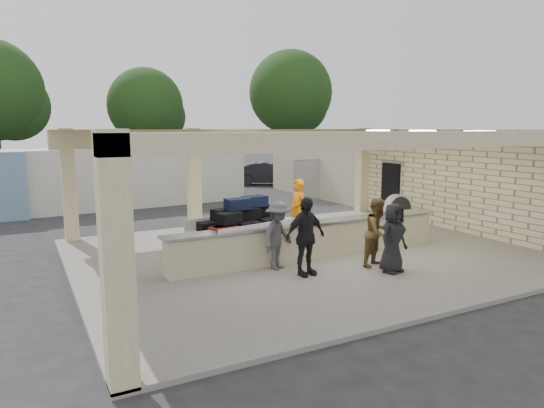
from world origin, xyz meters
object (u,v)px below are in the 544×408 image
car_white_b (380,172)px  container_white (112,178)px  luggage_cart (243,225)px  drum_fan (397,209)px  passenger_c (278,236)px  passenger_d (393,238)px  baggage_counter (312,240)px  baggage_handler (298,210)px  passenger_a (378,232)px  car_white_a (320,175)px  car_dark (269,174)px  passenger_b (305,236)px

car_white_b → container_white: 16.77m
luggage_cart → car_white_b: 19.51m
luggage_cart → drum_fan: (6.62, 1.28, -0.27)m
luggage_cart → passenger_c: passenger_c is taller
drum_fan → passenger_d: passenger_d is taller
baggage_counter → car_white_b: bearing=44.3°
passenger_d → baggage_handler: bearing=84.3°
drum_fan → passenger_d: bearing=-128.1°
container_white → baggage_handler: bearing=-74.6°
passenger_a → car_white_a: 17.46m
passenger_d → car_white_b: passenger_d is taller
luggage_cart → baggage_handler: 2.34m
drum_fan → passenger_c: passenger_c is taller
passenger_a → car_white_b: 19.33m
car_dark → passenger_a: bearing=-171.5°
car_white_a → passenger_a: bearing=141.3°
baggage_counter → car_white_a: size_ratio=1.61×
car_white_b → passenger_c: bearing=119.6°
drum_fan → car_dark: car_dark is taller
passenger_a → passenger_c: bearing=141.6°
drum_fan → baggage_counter: bearing=-150.5°
passenger_b → passenger_d: passenger_b is taller
passenger_d → passenger_a: bearing=74.9°
container_white → luggage_cart: bearing=-86.8°
passenger_c → car_white_a: (10.73, 14.41, -0.22)m
baggage_counter → passenger_d: bearing=-63.7°
container_white → car_white_a: bearing=4.2°
drum_fan → passenger_a: passenger_a is taller
baggage_handler → passenger_a: baggage_handler is taller
drum_fan → container_white: bearing=135.4°
luggage_cart → drum_fan: size_ratio=2.73×
luggage_cart → passenger_c: bearing=-92.1°
car_dark → passenger_c: bearing=-179.3°
car_dark → baggage_counter: bearing=-176.2°
passenger_b → car_dark: bearing=58.9°
passenger_a → passenger_d: (-0.04, -0.60, -0.02)m
baggage_handler → car_dark: 15.73m
passenger_b → car_dark: 19.19m
car_dark → car_white_a: bearing=-106.5°
passenger_a → car_dark: passenger_a is taller
baggage_counter → container_white: size_ratio=0.67×
baggage_handler → passenger_b: baggage_handler is taller
baggage_counter → passenger_a: 1.80m
luggage_cart → car_white_a: 16.94m
passenger_c → car_white_b: bearing=12.6°
car_white_b → car_white_a: bearing=68.3°
luggage_cart → passenger_c: 1.53m
passenger_c → baggage_handler: bearing=20.0°
passenger_c → car_white_b: passenger_c is taller
passenger_d → car_dark: (6.07, 18.18, -0.23)m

